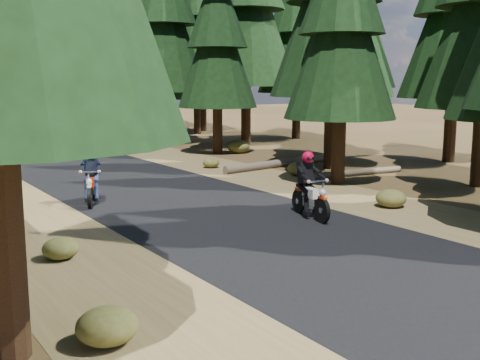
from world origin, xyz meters
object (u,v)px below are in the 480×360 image
rider_lead (310,196)px  rider_follow (91,185)px  log_near (283,163)px  log_far (357,173)px

rider_lead → rider_follow: bearing=-37.9°
log_near → rider_lead: size_ratio=3.11×
rider_lead → rider_follow: (-4.16, 4.85, -0.01)m
log_far → rider_follow: 10.19m
log_near → log_far: 3.55m
log_far → rider_follow: bearing=-175.6°
log_near → rider_lead: 9.44m
log_near → rider_follow: size_ratio=3.21×
rider_lead → log_near: bearing=-111.7°
rider_lead → log_far: bearing=-132.0°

